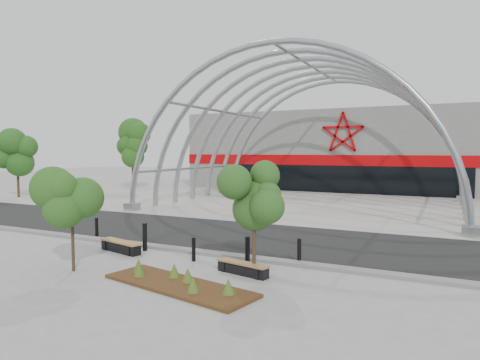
# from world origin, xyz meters

# --- Properties ---
(ground) EXTENTS (140.00, 140.00, 0.00)m
(ground) POSITION_xyz_m (0.00, 0.00, 0.00)
(ground) COLOR gray
(ground) RESTS_ON ground
(road) EXTENTS (140.00, 7.00, 0.02)m
(road) POSITION_xyz_m (0.00, 3.50, 0.01)
(road) COLOR black
(road) RESTS_ON ground
(forecourt) EXTENTS (60.00, 17.00, 0.04)m
(forecourt) POSITION_xyz_m (0.00, 15.50, 0.02)
(forecourt) COLOR #A7A297
(forecourt) RESTS_ON ground
(kerb) EXTENTS (60.00, 0.50, 0.12)m
(kerb) POSITION_xyz_m (0.00, -0.25, 0.06)
(kerb) COLOR slate
(kerb) RESTS_ON ground
(arena_building) EXTENTS (34.00, 15.24, 8.00)m
(arena_building) POSITION_xyz_m (0.00, 33.45, 3.99)
(arena_building) COLOR slate
(arena_building) RESTS_ON ground
(vault_canopy) EXTENTS (20.80, 15.80, 20.36)m
(vault_canopy) POSITION_xyz_m (0.00, 15.50, 0.02)
(vault_canopy) COLOR #959B9F
(vault_canopy) RESTS_ON ground
(planting_bed) EXTENTS (5.22, 2.51, 0.53)m
(planting_bed) POSITION_xyz_m (1.86, -4.02, 0.13)
(planting_bed) COLOR #3F260E
(planting_bed) RESTS_ON ground
(street_tree_0) EXTENTS (1.43, 1.43, 3.27)m
(street_tree_0) POSITION_xyz_m (-2.18, -4.19, 2.35)
(street_tree_0) COLOR #2C2315
(street_tree_0) RESTS_ON ground
(street_tree_1) EXTENTS (1.49, 1.49, 3.52)m
(street_tree_1) POSITION_xyz_m (3.44, -2.01, 2.53)
(street_tree_1) COLOR #312616
(street_tree_1) RESTS_ON ground
(bench_0) EXTENTS (2.18, 0.95, 0.45)m
(bench_0) POSITION_xyz_m (-2.59, -1.44, 0.22)
(bench_0) COLOR black
(bench_0) RESTS_ON ground
(bench_1) EXTENTS (1.93, 0.80, 0.40)m
(bench_1) POSITION_xyz_m (3.07, -2.08, 0.19)
(bench_1) COLOR black
(bench_1) RESTS_ON ground
(bollard_0) EXTENTS (0.14, 0.14, 0.89)m
(bollard_0) POSITION_xyz_m (-5.66, 0.40, 0.45)
(bollard_0) COLOR black
(bollard_0) RESTS_ON ground
(bollard_1) EXTENTS (0.18, 0.18, 1.11)m
(bollard_1) POSITION_xyz_m (-1.88, -0.83, 0.56)
(bollard_1) COLOR black
(bollard_1) RESTS_ON ground
(bollard_2) EXTENTS (0.14, 0.14, 0.87)m
(bollard_2) POSITION_xyz_m (0.74, -1.35, 0.43)
(bollard_2) COLOR black
(bollard_2) RESTS_ON ground
(bollard_3) EXTENTS (0.17, 0.17, 1.04)m
(bollard_3) POSITION_xyz_m (2.80, -1.14, 0.52)
(bollard_3) COLOR black
(bollard_3) RESTS_ON ground
(bollard_4) EXTENTS (0.14, 0.14, 0.90)m
(bollard_4) POSITION_xyz_m (4.28, 0.02, 0.45)
(bollard_4) COLOR black
(bollard_4) RESTS_ON ground
(bg_tree_0) EXTENTS (3.00, 3.00, 6.45)m
(bg_tree_0) POSITION_xyz_m (-20.00, 20.00, 4.64)
(bg_tree_0) COLOR #2F2015
(bg_tree_0) RESTS_ON ground
(bg_tree_2) EXTENTS (2.55, 2.55, 5.38)m
(bg_tree_2) POSITION_xyz_m (-24.00, 10.00, 3.86)
(bg_tree_2) COLOR #2F2217
(bg_tree_2) RESTS_ON ground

